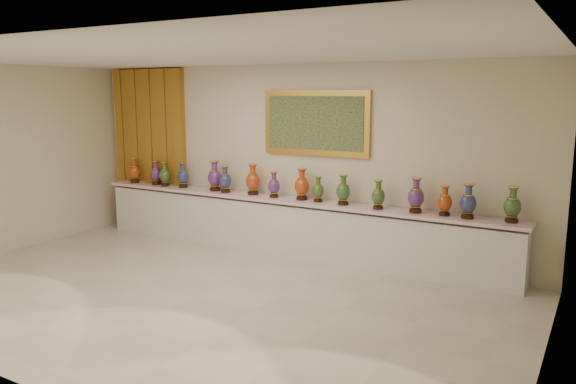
% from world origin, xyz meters
% --- Properties ---
extents(ground, '(8.00, 8.00, 0.00)m').
position_xyz_m(ground, '(0.00, 0.00, 0.00)').
color(ground, beige).
rests_on(ground, ground).
extents(room, '(8.00, 8.00, 8.00)m').
position_xyz_m(room, '(-2.48, 2.44, 1.59)').
color(room, beige).
rests_on(room, ground).
extents(counter, '(7.28, 0.48, 0.90)m').
position_xyz_m(counter, '(0.00, 2.27, 0.44)').
color(counter, white).
rests_on(counter, ground).
extents(vase_0, '(0.23, 0.23, 0.46)m').
position_xyz_m(vase_0, '(-3.24, 2.22, 1.11)').
color(vase_0, black).
rests_on(vase_0, counter).
extents(vase_1, '(0.25, 0.25, 0.44)m').
position_xyz_m(vase_1, '(-2.74, 2.25, 1.10)').
color(vase_1, black).
rests_on(vase_1, counter).
extents(vase_2, '(0.22, 0.22, 0.44)m').
position_xyz_m(vase_2, '(-2.49, 2.21, 1.10)').
color(vase_2, black).
rests_on(vase_2, counter).
extents(vase_3, '(0.23, 0.23, 0.44)m').
position_xyz_m(vase_3, '(-2.10, 2.25, 1.10)').
color(vase_3, black).
rests_on(vase_3, counter).
extents(vase_4, '(0.31, 0.31, 0.51)m').
position_xyz_m(vase_4, '(-1.41, 2.26, 1.13)').
color(vase_4, black).
rests_on(vase_4, counter).
extents(vase_5, '(0.28, 0.28, 0.45)m').
position_xyz_m(vase_5, '(-1.16, 2.21, 1.10)').
color(vase_5, black).
rests_on(vase_5, counter).
extents(vase_6, '(0.29, 0.29, 0.51)m').
position_xyz_m(vase_6, '(-0.65, 2.28, 1.13)').
color(vase_6, black).
rests_on(vase_6, counter).
extents(vase_7, '(0.24, 0.24, 0.41)m').
position_xyz_m(vase_7, '(-0.22, 2.24, 1.08)').
color(vase_7, black).
rests_on(vase_7, counter).
extents(vase_8, '(0.25, 0.25, 0.50)m').
position_xyz_m(vase_8, '(0.27, 2.28, 1.12)').
color(vase_8, black).
rests_on(vase_8, counter).
extents(vase_9, '(0.22, 0.22, 0.39)m').
position_xyz_m(vase_9, '(0.56, 2.26, 1.08)').
color(vase_9, black).
rests_on(vase_9, counter).
extents(vase_10, '(0.25, 0.25, 0.46)m').
position_xyz_m(vase_10, '(0.99, 2.24, 1.10)').
color(vase_10, black).
rests_on(vase_10, counter).
extents(vase_11, '(0.25, 0.25, 0.42)m').
position_xyz_m(vase_11, '(1.56, 2.21, 1.09)').
color(vase_11, black).
rests_on(vase_11, counter).
extents(vase_12, '(0.30, 0.30, 0.49)m').
position_xyz_m(vase_12, '(2.10, 2.24, 1.12)').
color(vase_12, black).
rests_on(vase_12, counter).
extents(vase_13, '(0.22, 0.22, 0.42)m').
position_xyz_m(vase_13, '(2.50, 2.25, 1.09)').
color(vase_13, black).
rests_on(vase_13, counter).
extents(vase_14, '(0.29, 0.29, 0.47)m').
position_xyz_m(vase_14, '(2.81, 2.23, 1.11)').
color(vase_14, black).
rests_on(vase_14, counter).
extents(vase_15, '(0.23, 0.23, 0.47)m').
position_xyz_m(vase_15, '(3.36, 2.27, 1.11)').
color(vase_15, black).
rests_on(vase_15, counter).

